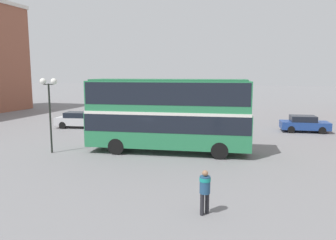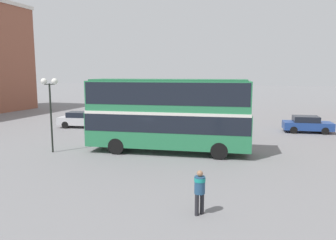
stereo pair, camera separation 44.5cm
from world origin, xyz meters
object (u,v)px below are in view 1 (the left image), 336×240
at_px(pedestrian_foreground, 205,188).
at_px(street_lamp_twin_globe, 49,93).
at_px(parked_car_kerb_far, 304,124).
at_px(double_decker_bus, 168,111).
at_px(parked_car_kerb_near, 79,120).

bearing_deg(pedestrian_foreground, street_lamp_twin_globe, 6.21).
bearing_deg(street_lamp_twin_globe, parked_car_kerb_far, 38.02).
height_order(double_decker_bus, pedestrian_foreground, double_decker_bus).
bearing_deg(parked_car_kerb_far, street_lamp_twin_globe, -148.53).
bearing_deg(parked_car_kerb_near, street_lamp_twin_globe, -78.85).
relative_size(parked_car_kerb_near, parked_car_kerb_far, 1.10).
relative_size(parked_car_kerb_near, street_lamp_twin_globe, 0.96).
bearing_deg(street_lamp_twin_globe, double_decker_bus, 17.73).
bearing_deg(parked_car_kerb_near, double_decker_bus, -42.53).
distance_m(parked_car_kerb_near, parked_car_kerb_far, 21.23).
bearing_deg(pedestrian_foreground, double_decker_bus, -29.37).
bearing_deg(pedestrian_foreground, parked_car_kerb_far, -69.68).
bearing_deg(double_decker_bus, pedestrian_foreground, -71.73).
bearing_deg(parked_car_kerb_far, double_decker_bus, -137.77).
distance_m(double_decker_bus, parked_car_kerb_far, 14.75).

